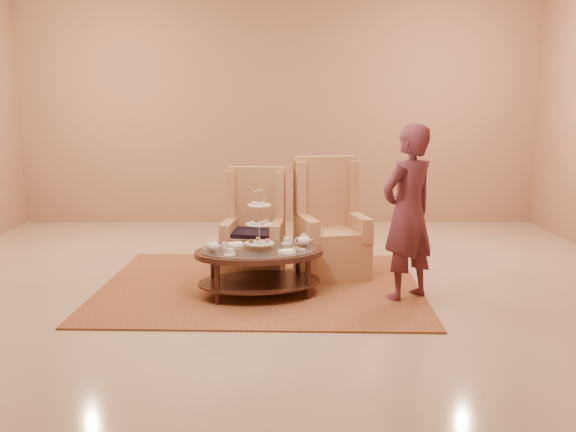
{
  "coord_description": "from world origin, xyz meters",
  "views": [
    {
      "loc": [
        0.12,
        -6.04,
        1.86
      ],
      "look_at": [
        0.14,
        0.2,
        0.77
      ],
      "focal_mm": 40.0,
      "sensor_mm": 36.0,
      "label": 1
    }
  ],
  "objects_px": {
    "tea_table": "(259,258)",
    "armchair_right": "(329,236)",
    "person": "(408,213)",
    "armchair_left": "(255,239)"
  },
  "relations": [
    {
      "from": "person",
      "to": "tea_table",
      "type": "bearing_deg",
      "value": -39.44
    },
    {
      "from": "tea_table",
      "to": "armchair_right",
      "type": "bearing_deg",
      "value": 37.24
    },
    {
      "from": "person",
      "to": "armchair_right",
      "type": "bearing_deg",
      "value": -89.55
    },
    {
      "from": "armchair_left",
      "to": "armchair_right",
      "type": "relative_size",
      "value": 0.91
    },
    {
      "from": "tea_table",
      "to": "person",
      "type": "relative_size",
      "value": 0.84
    },
    {
      "from": "tea_table",
      "to": "armchair_left",
      "type": "bearing_deg",
      "value": 84.43
    },
    {
      "from": "tea_table",
      "to": "armchair_left",
      "type": "height_order",
      "value": "armchair_left"
    },
    {
      "from": "tea_table",
      "to": "armchair_right",
      "type": "relative_size",
      "value": 1.09
    },
    {
      "from": "armchair_left",
      "to": "armchair_right",
      "type": "distance_m",
      "value": 0.82
    },
    {
      "from": "tea_table",
      "to": "armchair_right",
      "type": "height_order",
      "value": "armchair_right"
    }
  ]
}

